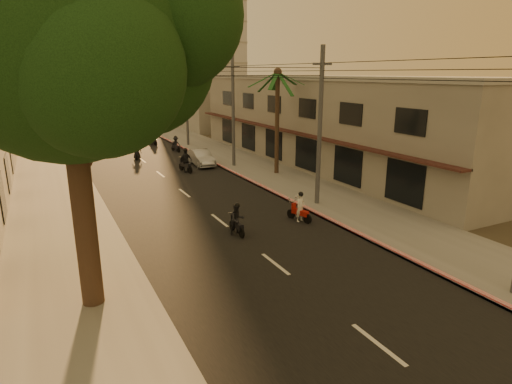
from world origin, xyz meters
TOP-DOWN VIEW (x-y plane):
  - ground at (0.00, 0.00)m, footprint 160.00×160.00m
  - road at (0.00, 20.00)m, footprint 10.00×140.00m
  - sidewalk_right at (7.50, 20.00)m, footprint 5.00×140.00m
  - sidewalk_left at (-7.50, 20.00)m, footprint 5.00×140.00m
  - curb_stripe at (5.10, 15.00)m, footprint 0.20×60.00m
  - shophouse_row at (13.95, 18.00)m, footprint 8.80×34.20m
  - distant_tower at (16.00, 56.00)m, footprint 12.10×12.10m
  - broadleaf_tree at (-6.61, 2.14)m, footprint 9.60×8.70m
  - palm_tree at (8.00, 16.00)m, footprint 5.00×5.00m
  - utility_poles at (6.20, 20.00)m, footprint 1.20×48.26m
  - filler_right at (14.00, 45.00)m, footprint 8.00×14.00m
  - scooter_red at (3.73, 6.00)m, footprint 0.83×1.62m
  - scooter_mid_a at (0.02, 5.78)m, footprint 0.75×1.64m
  - scooter_mid_b at (2.00, 19.83)m, footprint 1.24×1.94m
  - scooter_far_a at (-0.30, 26.86)m, footprint 1.11×1.79m
  - scooter_far_b at (3.96, 28.99)m, footprint 1.21×1.61m
  - parked_car at (3.97, 21.73)m, footprint 1.78×4.13m
  - scooter_far_c at (2.92, 33.96)m, footprint 1.01×1.59m

SIDE VIEW (x-z plane):
  - ground at x=0.00m, z-range 0.00..0.00m
  - road at x=0.00m, z-range 0.00..0.02m
  - sidewalk_right at x=7.50m, z-range 0.00..0.12m
  - sidewalk_left at x=-7.50m, z-range 0.00..0.12m
  - curb_stripe at x=5.10m, z-range 0.00..0.20m
  - parked_car at x=3.97m, z-range 0.00..1.32m
  - scooter_mid_a at x=0.02m, z-range -0.08..1.53m
  - scooter_red at x=3.73m, z-range -0.09..1.54m
  - scooter_far_c at x=2.92m, z-range -0.07..1.53m
  - scooter_far_b at x=3.96m, z-range -0.06..1.54m
  - scooter_far_a at x=-0.30m, z-range -0.08..1.72m
  - scooter_mid_b at x=2.00m, z-range -0.09..1.84m
  - filler_right at x=14.00m, z-range 0.00..6.00m
  - shophouse_row at x=13.95m, z-range 0.00..7.30m
  - utility_poles at x=6.20m, z-range 2.04..11.04m
  - palm_tree at x=8.00m, z-range 3.05..11.25m
  - broadleaf_tree at x=-6.61m, z-range 2.43..14.53m
  - distant_tower at x=16.00m, z-range 0.00..28.00m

